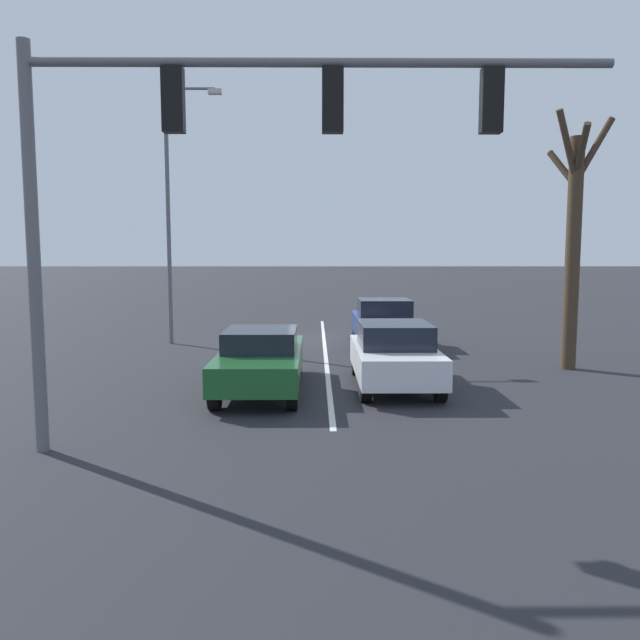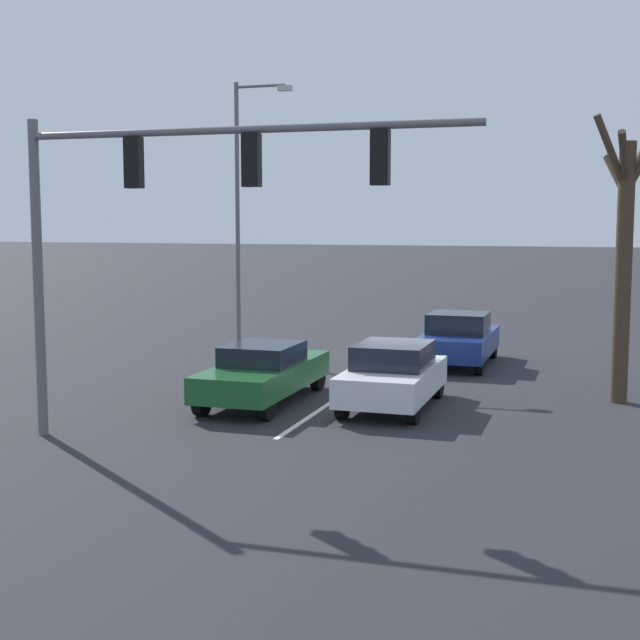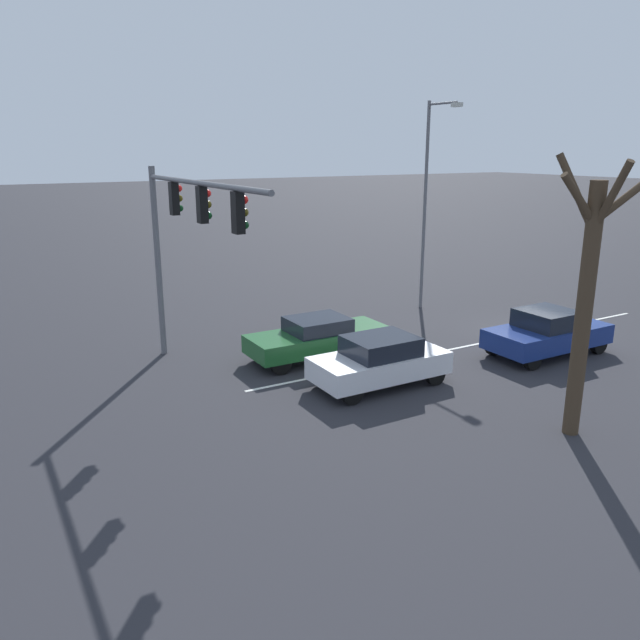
% 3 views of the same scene
% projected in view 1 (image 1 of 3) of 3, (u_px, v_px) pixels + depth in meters
% --- Properties ---
extents(ground_plane, '(240.00, 240.00, 0.00)m').
position_uv_depth(ground_plane, '(324.00, 340.00, 22.43)').
color(ground_plane, '#28282D').
extents(lane_stripe_left_divider, '(0.12, 17.61, 0.01)m').
position_uv_depth(lane_stripe_left_divider, '(325.00, 352.00, 19.63)').
color(lane_stripe_left_divider, silver).
rests_on(lane_stripe_left_divider, ground_plane).
extents(car_white_leftlane_front, '(1.82, 4.06, 1.50)m').
position_uv_depth(car_white_leftlane_front, '(394.00, 354.00, 14.45)').
color(car_white_leftlane_front, silver).
rests_on(car_white_leftlane_front, ground_plane).
extents(car_darkgreen_midlane_front, '(1.79, 4.79, 1.40)m').
position_uv_depth(car_darkgreen_midlane_front, '(261.00, 358.00, 14.11)').
color(car_darkgreen_midlane_front, '#1E5928').
rests_on(car_darkgreen_midlane_front, ground_plane).
extents(car_navy_leftlane_second, '(1.93, 4.37, 1.56)m').
position_uv_depth(car_navy_leftlane_second, '(384.00, 322.00, 20.99)').
color(car_navy_leftlane_second, navy).
rests_on(car_navy_leftlane_second, ground_plane).
extents(traffic_signal_gantry, '(8.84, 0.37, 6.25)m').
position_uv_depth(traffic_signal_gantry, '(220.00, 147.00, 9.38)').
color(traffic_signal_gantry, slate).
rests_on(traffic_signal_gantry, ground_plane).
extents(street_lamp_right_shoulder, '(1.94, 0.24, 8.65)m').
position_uv_depth(street_lamp_right_shoulder, '(174.00, 198.00, 20.93)').
color(street_lamp_right_shoulder, slate).
rests_on(street_lamp_right_shoulder, ground_plane).
extents(bare_tree_near, '(1.72, 2.43, 6.71)m').
position_uv_depth(bare_tree_near, '(574.00, 233.00, 16.41)').
color(bare_tree_near, '#423323').
rests_on(bare_tree_near, ground_plane).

